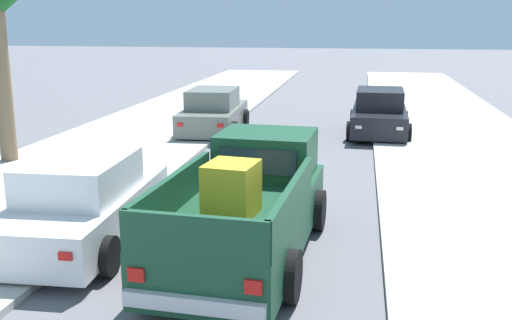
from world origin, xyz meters
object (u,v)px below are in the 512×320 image
Objects in this scene: car_right_near at (84,204)px; car_left_mid at (213,113)px; pickup_truck at (249,207)px; car_left_far at (379,114)px.

car_right_near is 1.00× the size of car_left_mid.
pickup_truck is 2.90m from car_right_near.
car_left_far is at bearing 64.26° from car_right_near.
car_right_near and car_left_far have the same top height.
car_right_near is at bearing -88.38° from car_left_mid.
pickup_truck reaches higher than car_right_near.
pickup_truck reaches higher than car_left_far.
car_right_near is at bearing -115.74° from car_left_far.
car_left_mid is (-0.29, 10.28, 0.00)m from car_right_near.
car_left_mid is at bearing -172.40° from car_left_far.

